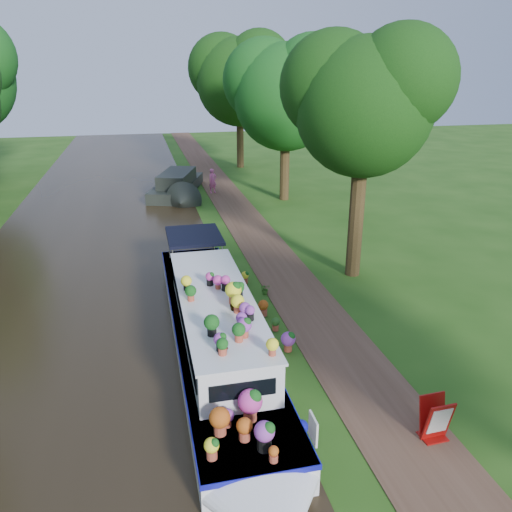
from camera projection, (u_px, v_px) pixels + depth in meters
The scene contains 11 objects.
ground at pixel (279, 320), 15.93m from camera, with size 100.00×100.00×0.00m, color #234D13.
canal_water at pixel (82, 341), 14.65m from camera, with size 10.00×100.00×0.02m, color black.
towpath at pixel (314, 316), 16.18m from camera, with size 2.20×100.00×0.03m, color #503525.
plant_boat at pixel (217, 331), 13.52m from camera, with size 2.29×13.52×2.22m.
tree_near_overhang at pixel (364, 97), 17.19m from camera, with size 5.52×5.28×8.99m.
tree_near_mid at pixel (286, 89), 28.34m from camera, with size 6.90×6.60×9.40m.
tree_near_far at pixel (239, 75), 38.05m from camera, with size 7.59×7.26×10.30m.
second_boat at pixel (177, 185), 31.47m from camera, with size 4.12×8.01×1.46m.
sandwich_board at pixel (435, 421), 10.66m from camera, with size 0.62×0.50×0.98m.
pedestrian_pink at pixel (213, 181), 31.76m from camera, with size 0.56×0.37×1.54m, color #C3506E.
verge_plant at pixel (265, 289), 17.69m from camera, with size 0.35×0.30×0.39m, color #3A6F21.
Camera 1 is at (-3.93, -13.64, 7.54)m, focal length 35.00 mm.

